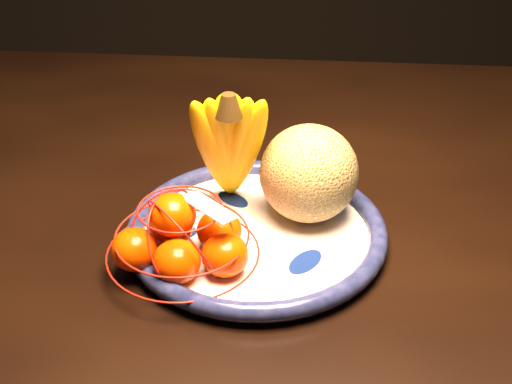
{
  "coord_description": "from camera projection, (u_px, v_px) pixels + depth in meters",
  "views": [
    {
      "loc": [
        -0.18,
        -0.97,
        1.36
      ],
      "look_at": [
        -0.14,
        -0.2,
        0.87
      ],
      "focal_mm": 50.0,
      "sensor_mm": 36.0,
      "label": 1
    }
  ],
  "objects": [
    {
      "name": "fruit_bowl",
      "position": [
        256.0,
        232.0,
        0.93
      ],
      "size": [
        0.34,
        0.34,
        0.03
      ],
      "rotation": [
        0.0,
        0.0,
        0.24
      ],
      "color": "white",
      "rests_on": "dining_table"
    },
    {
      "name": "price_tag",
      "position": [
        209.0,
        207.0,
        0.84
      ],
      "size": [
        0.07,
        0.07,
        0.01
      ],
      "primitive_type": "cube",
      "rotation": [
        -0.14,
        0.1,
        -0.78
      ],
      "color": "white",
      "rests_on": "mandarin_bag"
    },
    {
      "name": "banana_bunch",
      "position": [
        229.0,
        142.0,
        0.93
      ],
      "size": [
        0.13,
        0.12,
        0.2
      ],
      "rotation": [
        0.0,
        0.0,
        -0.01
      ],
      "color": "yellow",
      "rests_on": "fruit_bowl"
    },
    {
      "name": "cantaloupe",
      "position": [
        309.0,
        173.0,
        0.93
      ],
      "size": [
        0.13,
        0.13,
        0.13
      ],
      "primitive_type": "sphere",
      "color": "olive",
      "rests_on": "fruit_bowl"
    },
    {
      "name": "mandarin_bag",
      "position": [
        183.0,
        239.0,
        0.87
      ],
      "size": [
        0.24,
        0.24,
        0.12
      ],
      "rotation": [
        0.0,
        0.0,
        -0.29
      ],
      "color": "#F54404",
      "rests_on": "fruit_bowl"
    },
    {
      "name": "dining_table",
      "position": [
        332.0,
        228.0,
        1.11
      ],
      "size": [
        1.71,
        1.17,
        0.8
      ],
      "rotation": [
        0.0,
        0.0,
        -0.14
      ],
      "color": "black",
      "rests_on": "ground"
    }
  ]
}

